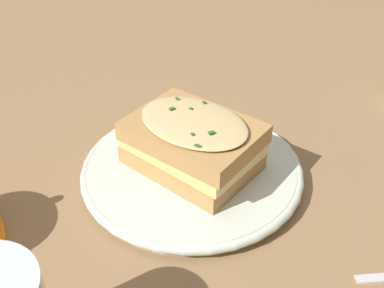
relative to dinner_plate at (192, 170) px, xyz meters
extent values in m
plane|color=olive|center=(0.03, 0.02, -0.01)|extent=(2.40, 2.40, 0.00)
cylinder|color=silver|center=(0.00, 0.00, 0.00)|extent=(0.22, 0.22, 0.02)
torus|color=silver|center=(0.00, 0.00, 0.00)|extent=(0.23, 0.23, 0.01)
cube|color=#B2844C|center=(0.00, 0.00, 0.02)|extent=(0.15, 0.14, 0.02)
cube|color=#EAD17A|center=(0.00, 0.00, 0.03)|extent=(0.15, 0.14, 0.02)
cube|color=#B2844C|center=(-0.01, 0.00, 0.05)|extent=(0.15, 0.14, 0.02)
ellipsoid|color=#DBBC7F|center=(-0.01, 0.00, 0.06)|extent=(0.14, 0.13, 0.01)
cube|color=#2D6028|center=(-0.03, 0.01, 0.07)|extent=(0.00, 0.00, 0.00)
cube|color=#2D6028|center=(0.04, 0.00, 0.07)|extent=(0.00, 0.00, 0.00)
cube|color=#2D6028|center=(-0.05, 0.01, 0.07)|extent=(0.00, 0.00, 0.00)
cube|color=#2D6028|center=(0.01, 0.00, 0.07)|extent=(0.00, 0.00, 0.00)
cube|color=#2D6028|center=(-0.03, -0.01, 0.07)|extent=(0.00, 0.01, 0.00)
cube|color=#2D6028|center=(0.02, 0.01, 0.07)|extent=(0.00, 0.01, 0.00)
cube|color=#2D6028|center=(0.02, -0.02, 0.07)|extent=(0.00, 0.00, 0.00)
camera|label=1|loc=(-0.35, 0.12, 0.30)|focal=42.00mm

